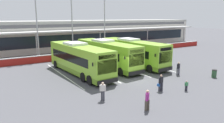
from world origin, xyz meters
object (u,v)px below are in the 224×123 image
object	(u,v)px
pedestrian_approaching_bus	(103,91)
litter_bin	(214,74)
coach_bus_left_centre	(107,55)
pedestrian_with_handbag	(161,82)
lamp_post_west	(37,20)
coach_bus_centre	(133,53)
pedestrian_near_bin	(178,68)
pedestrian_in_dark_coat	(147,99)
lamp_post_centre	(72,20)
coach_bus_leftmost	(79,59)
lamp_post_east	(105,20)
pedestrian_child	(186,85)

from	to	relation	value
pedestrian_approaching_bus	litter_bin	bearing A→B (deg)	-3.01
coach_bus_left_centre	pedestrian_with_handbag	distance (m)	11.00
pedestrian_with_handbag	pedestrian_approaching_bus	bearing A→B (deg)	171.49
lamp_post_west	pedestrian_approaching_bus	bearing A→B (deg)	-89.19
pedestrian_with_handbag	pedestrian_approaching_bus	distance (m)	5.82
coach_bus_centre	litter_bin	size ratio (longest dim) A/B	13.23
pedestrian_with_handbag	pedestrian_near_bin	size ratio (longest dim) A/B	1.00
pedestrian_in_dark_coat	lamp_post_centre	size ratio (longest dim) A/B	0.15
coach_bus_centre	pedestrian_near_bin	distance (m)	7.53
coach_bus_leftmost	lamp_post_east	distance (m)	16.40
litter_bin	coach_bus_leftmost	bearing A→B (deg)	142.27
pedestrian_approaching_bus	litter_bin	distance (m)	14.33
coach_bus_left_centre	pedestrian_child	xyz separation A→B (m)	(1.55, -12.20, -1.24)
pedestrian_with_handbag	lamp_post_centre	distance (m)	22.60
pedestrian_child	pedestrian_approaching_bus	size ratio (longest dim) A/B	0.62
coach_bus_left_centre	pedestrian_near_bin	distance (m)	9.59
lamp_post_west	litter_bin	distance (m)	26.71
pedestrian_child	litter_bin	distance (m)	6.59
pedestrian_with_handbag	pedestrian_near_bin	bearing A→B (deg)	27.15
pedestrian_child	pedestrian_approaching_bus	bearing A→B (deg)	164.99
litter_bin	lamp_post_west	bearing A→B (deg)	124.07
lamp_post_east	litter_bin	world-z (taller)	lamp_post_east
coach_bus_left_centre	litter_bin	bearing A→B (deg)	-53.57
pedestrian_in_dark_coat	lamp_post_centre	xyz separation A→B (m)	(3.84, 24.50, 5.42)
pedestrian_child	lamp_post_west	world-z (taller)	lamp_post_west
coach_bus_centre	lamp_post_east	distance (m)	12.37
pedestrian_near_bin	coach_bus_centre	bearing A→B (deg)	99.59
pedestrian_child	lamp_post_east	bearing A→B (deg)	79.46
coach_bus_leftmost	litter_bin	distance (m)	15.94
pedestrian_in_dark_coat	pedestrian_near_bin	size ratio (longest dim) A/B	1.00
coach_bus_left_centre	pedestrian_in_dark_coat	bearing A→B (deg)	-108.12
litter_bin	coach_bus_left_centre	bearing A→B (deg)	126.43
coach_bus_leftmost	pedestrian_approaching_bus	xyz separation A→B (m)	(-1.75, -8.97, -0.91)
pedestrian_approaching_bus	lamp_post_west	size ratio (longest dim) A/B	0.15
coach_bus_leftmost	pedestrian_approaching_bus	size ratio (longest dim) A/B	7.60
lamp_post_centre	pedestrian_child	bearing A→B (deg)	-84.73
pedestrian_in_dark_coat	lamp_post_west	xyz separation A→B (m)	(-2.18, 24.26, 5.42)
coach_bus_centre	pedestrian_with_handbag	distance (m)	11.31
coach_bus_centre	pedestrian_child	bearing A→B (deg)	-101.73
coach_bus_leftmost	coach_bus_left_centre	world-z (taller)	same
pedestrian_with_handbag	pedestrian_child	xyz separation A→B (m)	(2.11, -1.25, -0.32)
coach_bus_leftmost	lamp_post_east	xyz separation A→B (m)	(10.38, 11.87, 4.50)
pedestrian_near_bin	lamp_post_east	size ratio (longest dim) A/B	0.15
coach_bus_leftmost	lamp_post_centre	xyz separation A→B (m)	(3.97, 12.11, 4.50)
coach_bus_left_centre	lamp_post_centre	size ratio (longest dim) A/B	1.12
pedestrian_child	lamp_post_centre	distance (m)	23.98
pedestrian_with_handbag	lamp_post_west	bearing A→B (deg)	105.57
coach_bus_centre	pedestrian_approaching_bus	distance (m)	13.99
pedestrian_in_dark_coat	lamp_post_east	size ratio (longest dim) A/B	0.15
pedestrian_with_handbag	pedestrian_near_bin	xyz separation A→B (m)	(5.76, 2.95, 0.02)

